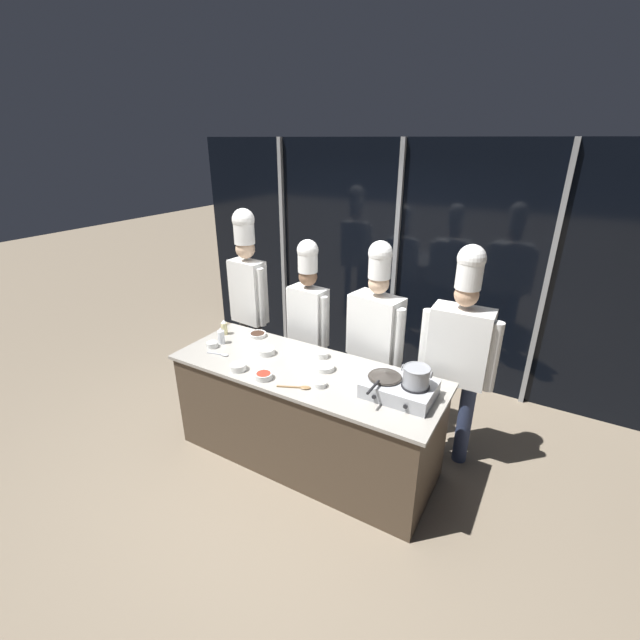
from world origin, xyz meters
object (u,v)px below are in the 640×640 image
object	(u,v)px
squeeze_bottle_oil	(224,327)
chef_line	(376,330)
prep_bowl_soy_glaze	(258,334)
chef_pastry	(459,347)
squeeze_bottle_clear	(221,336)
prep_bowl_chicken	(322,354)
stock_pot	(416,376)
prep_bowl_onion	(325,367)
chef_sous	(308,314)
portable_stove	(399,389)
prep_bowl_ginger	(320,384)
chef_head	(248,286)
prep_bowl_noodles	(266,351)
serving_spoon_solid	(301,387)
prep_bowl_shrimp	(238,366)
frying_pan	(385,375)
prep_bowl_chili_flakes	(264,375)
serving_spoon_slotted	(222,354)
prep_bowl_rice	(212,344)

from	to	relation	value
squeeze_bottle_oil	chef_line	xyz separation A→B (m)	(1.37, 0.52, 0.09)
prep_bowl_soy_glaze	chef_pastry	world-z (taller)	chef_pastry
squeeze_bottle_clear	prep_bowl_soy_glaze	size ratio (longest dim) A/B	0.96
prep_bowl_chicken	stock_pot	bearing A→B (deg)	-14.33
squeeze_bottle_oil	prep_bowl_onion	size ratio (longest dim) A/B	0.93
stock_pot	chef_sous	distance (m)	1.49
portable_stove	prep_bowl_ginger	xyz separation A→B (m)	(-0.57, -0.19, -0.04)
squeeze_bottle_clear	chef_head	bearing A→B (deg)	108.16
squeeze_bottle_oil	chef_line	world-z (taller)	chef_line
portable_stove	squeeze_bottle_oil	bearing A→B (deg)	174.96
prep_bowl_noodles	serving_spoon_solid	world-z (taller)	prep_bowl_noodles
prep_bowl_shrimp	chef_sous	distance (m)	1.00
frying_pan	chef_head	bearing A→B (deg)	159.64
prep_bowl_onion	prep_bowl_chili_flakes	bearing A→B (deg)	-133.21
squeeze_bottle_oil	prep_bowl_chicken	xyz separation A→B (m)	(1.06, 0.07, -0.04)
prep_bowl_chili_flakes	chef_head	world-z (taller)	chef_head
stock_pot	prep_bowl_ginger	xyz separation A→B (m)	(-0.69, -0.19, -0.18)
prep_bowl_noodles	chef_line	xyz separation A→B (m)	(0.77, 0.65, 0.13)
portable_stove	prep_bowl_soy_glaze	distance (m)	1.58
stock_pot	serving_spoon_slotted	distance (m)	1.72
prep_bowl_chicken	prep_bowl_soy_glaze	distance (m)	0.76
prep_bowl_rice	prep_bowl_ginger	bearing A→B (deg)	-3.74
prep_bowl_rice	serving_spoon_slotted	xyz separation A→B (m)	(0.18, -0.08, -0.02)
prep_bowl_onion	prep_bowl_noodles	bearing A→B (deg)	-177.94
frying_pan	prep_bowl_rice	world-z (taller)	frying_pan
serving_spoon_slotted	prep_bowl_chili_flakes	bearing A→B (deg)	-12.94
prep_bowl_ginger	prep_bowl_soy_glaze	xyz separation A→B (m)	(-0.98, 0.47, -0.00)
prep_bowl_ginger	chef_head	size ratio (longest dim) A/B	0.05
portable_stove	chef_sous	xyz separation A→B (m)	(-1.21, 0.67, 0.10)
prep_bowl_noodles	prep_bowl_soy_glaze	distance (m)	0.39
frying_pan	squeeze_bottle_clear	bearing A→B (deg)	179.95
prep_bowl_rice	prep_bowl_onion	size ratio (longest dim) A/B	0.63
prep_bowl_ginger	prep_bowl_noodles	xyz separation A→B (m)	(-0.69, 0.22, 0.01)
stock_pot	squeeze_bottle_oil	bearing A→B (deg)	175.27
prep_bowl_shrimp	chef_line	bearing A→B (deg)	51.38
frying_pan	prep_bowl_rice	distance (m)	1.65
prep_bowl_ginger	squeeze_bottle_oil	bearing A→B (deg)	164.78
serving_spoon_slotted	squeeze_bottle_oil	bearing A→B (deg)	128.53
prep_bowl_rice	chef_pastry	bearing A→B (deg)	20.52
stock_pot	prep_bowl_soy_glaze	size ratio (longest dim) A/B	1.31
squeeze_bottle_clear	serving_spoon_solid	size ratio (longest dim) A/B	0.63
prep_bowl_soy_glaze	chef_sous	distance (m)	0.53
prep_bowl_rice	chef_sous	xyz separation A→B (m)	(0.55, 0.78, 0.13)
serving_spoon_slotted	chef_pastry	size ratio (longest dim) A/B	0.11
frying_pan	prep_bowl_shrimp	bearing A→B (deg)	-165.32
prep_bowl_shrimp	prep_bowl_rice	bearing A→B (deg)	157.29
frying_pan	serving_spoon_solid	xyz separation A→B (m)	(-0.57, -0.28, -0.14)
stock_pot	chef_sous	world-z (taller)	chef_sous
prep_bowl_shrimp	chef_pastry	distance (m)	1.83
prep_bowl_noodles	chef_pastry	bearing A→B (deg)	22.00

